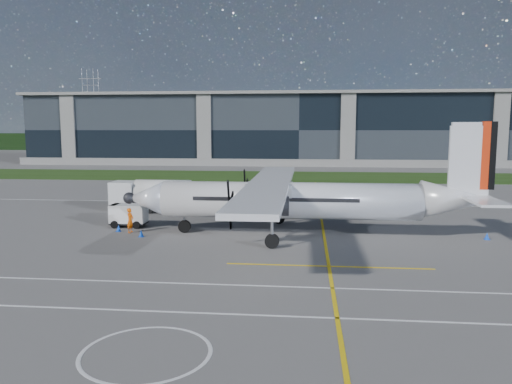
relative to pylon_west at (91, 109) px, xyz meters
name	(u,v)px	position (x,y,z in m)	size (l,w,h in m)	color
ground	(295,182)	(80.00, -110.00, -15.00)	(400.00, 400.00, 0.00)	#5C5A58
grass_strip	(296,176)	(80.00, -102.00, -14.98)	(400.00, 18.00, 0.04)	#203C10
terminal_building	(300,130)	(80.00, -70.00, -7.50)	(120.00, 20.00, 15.00)	black
tree_line	(302,142)	(80.00, -10.00, -12.00)	(400.00, 6.00, 6.00)	black
pylon_west	(91,109)	(0.00, 0.00, 0.00)	(9.00, 4.60, 30.00)	gray
yellow_taxiway_centerline	(321,217)	(83.00, -140.00, -14.99)	(0.20, 70.00, 0.01)	yellow
white_lane_line	(266,316)	(80.00, -164.00, -14.99)	(90.00, 0.15, 0.01)	white
turboprop_aircraft	(303,179)	(81.41, -147.59, -10.78)	(27.14, 28.15, 8.44)	silver
fuel_tanker_truck	(146,195)	(66.28, -138.28, -13.47)	(8.17, 2.66, 3.06)	silver
baggage_tug	(129,216)	(67.28, -145.73, -14.09)	(3.02, 1.81, 1.81)	white
ground_crew_person	(130,219)	(68.22, -148.00, -13.92)	(0.88, 0.63, 2.17)	#F25907
safety_cone_nose_port	(141,233)	(69.53, -149.39, -14.75)	(0.36, 0.36, 0.50)	blue
safety_cone_tail	(487,236)	(94.64, -147.76, -14.75)	(0.36, 0.36, 0.50)	blue
safety_cone_fwd	(118,228)	(67.15, -147.70, -14.75)	(0.36, 0.36, 0.50)	blue
safety_cone_stbdwing	(282,203)	(79.16, -133.51, -14.75)	(0.36, 0.36, 0.50)	blue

